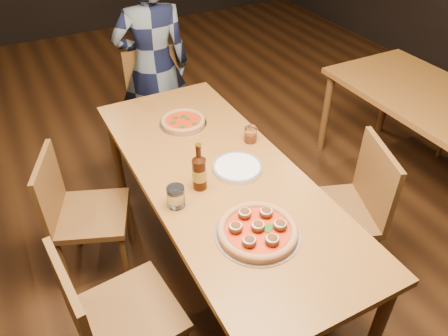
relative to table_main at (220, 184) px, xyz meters
name	(u,v)px	position (x,y,z in m)	size (l,w,h in m)	color
ground	(220,265)	(0.00, 0.00, -0.68)	(9.00, 9.00, 0.00)	black
table_main	(220,184)	(0.00, 0.00, 0.00)	(0.80, 2.00, 0.75)	brown
chair_main_nw	(128,314)	(-0.68, -0.40, -0.21)	(0.44, 0.44, 0.93)	#592817
chair_main_sw	(91,214)	(-0.66, 0.36, -0.24)	(0.41, 0.41, 0.88)	#592817
chair_main_e	(335,212)	(0.58, -0.31, -0.21)	(0.44, 0.44, 0.93)	#592817
chair_end	(162,111)	(0.12, 1.22, -0.21)	(0.44, 0.44, 0.94)	#592817
pizza_meatball	(258,230)	(-0.05, -0.47, 0.10)	(0.39, 0.39, 0.07)	#B7B7BF
pizza_margherita	(183,121)	(0.03, 0.55, 0.09)	(0.30, 0.30, 0.04)	#B7B7BF
plate_stack	(237,168)	(0.10, -0.02, 0.08)	(0.26, 0.26, 0.03)	white
beer_bottle	(199,173)	(-0.14, -0.06, 0.17)	(0.07, 0.07, 0.26)	black
water_glass	(176,197)	(-0.30, -0.12, 0.13)	(0.09, 0.09, 0.11)	white
amber_glass	(251,134)	(0.30, 0.19, 0.12)	(0.07, 0.07, 0.09)	#8C3A0F
diner	(154,67)	(0.13, 1.34, 0.10)	(0.57, 0.37, 1.56)	black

